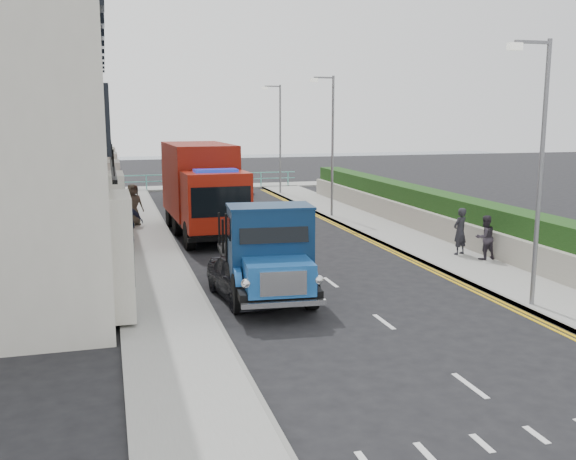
# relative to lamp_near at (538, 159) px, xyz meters

# --- Properties ---
(ground) EXTENTS (120.00, 120.00, 0.00)m
(ground) POSITION_rel_lamp_near_xyz_m (-4.18, 2.00, -4.00)
(ground) COLOR black
(ground) RESTS_ON ground
(pavement_west) EXTENTS (2.40, 38.00, 0.12)m
(pavement_west) POSITION_rel_lamp_near_xyz_m (-9.38, 11.00, -3.94)
(pavement_west) COLOR gray
(pavement_west) RESTS_ON ground
(pavement_east) EXTENTS (2.60, 38.00, 0.12)m
(pavement_east) POSITION_rel_lamp_near_xyz_m (1.12, 11.00, -3.94)
(pavement_east) COLOR gray
(pavement_east) RESTS_ON ground
(promenade) EXTENTS (30.00, 2.50, 0.12)m
(promenade) POSITION_rel_lamp_near_xyz_m (-4.18, 31.00, -3.94)
(promenade) COLOR gray
(promenade) RESTS_ON ground
(sea_plane) EXTENTS (120.00, 120.00, 0.00)m
(sea_plane) POSITION_rel_lamp_near_xyz_m (-4.18, 62.00, -4.00)
(sea_plane) COLOR slate
(sea_plane) RESTS_ON ground
(terrace_west) EXTENTS (6.31, 30.20, 14.25)m
(terrace_west) POSITION_rel_lamp_near_xyz_m (-13.65, 15.00, 3.17)
(terrace_west) COLOR beige
(terrace_west) RESTS_ON ground
(garden_east) EXTENTS (1.45, 28.00, 1.75)m
(garden_east) POSITION_rel_lamp_near_xyz_m (3.03, 11.00, -3.10)
(garden_east) COLOR #B2AD9E
(garden_east) RESTS_ON ground
(seafront_railing) EXTENTS (13.00, 0.08, 1.11)m
(seafront_railing) POSITION_rel_lamp_near_xyz_m (-4.18, 30.20, -3.42)
(seafront_railing) COLOR #59B2A5
(seafront_railing) RESTS_ON ground
(lamp_near) EXTENTS (1.23, 0.18, 7.00)m
(lamp_near) POSITION_rel_lamp_near_xyz_m (0.00, 0.00, 0.00)
(lamp_near) COLOR slate
(lamp_near) RESTS_ON ground
(lamp_mid) EXTENTS (1.23, 0.18, 7.00)m
(lamp_mid) POSITION_rel_lamp_near_xyz_m (0.00, 16.00, 0.00)
(lamp_mid) COLOR slate
(lamp_mid) RESTS_ON ground
(lamp_far) EXTENTS (1.23, 0.18, 7.00)m
(lamp_far) POSITION_rel_lamp_near_xyz_m (0.00, 26.00, 0.00)
(lamp_far) COLOR slate
(lamp_far) RESTS_ON ground
(bedford_lorry) EXTENTS (2.70, 5.83, 2.68)m
(bedford_lorry) POSITION_rel_lamp_near_xyz_m (-6.50, 2.57, -2.76)
(bedford_lorry) COLOR black
(bedford_lorry) RESTS_ON ground
(red_lorry) EXTENTS (2.77, 7.51, 3.89)m
(red_lorry) POSITION_rel_lamp_near_xyz_m (-6.81, 13.07, -1.93)
(red_lorry) COLOR black
(red_lorry) RESTS_ON ground
(parked_car_front) EXTENTS (1.80, 3.72, 1.22)m
(parked_car_front) POSITION_rel_lamp_near_xyz_m (-7.14, 3.00, -3.39)
(parked_car_front) COLOR black
(parked_car_front) RESTS_ON ground
(parked_car_mid) EXTENTS (1.86, 4.31, 1.38)m
(parked_car_mid) POSITION_rel_lamp_near_xyz_m (-6.78, 12.71, -3.31)
(parked_car_mid) COLOR #627FD2
(parked_car_mid) RESTS_ON ground
(parked_car_rear) EXTENTS (2.23, 5.04, 1.44)m
(parked_car_rear) POSITION_rel_lamp_near_xyz_m (-6.78, 15.23, -3.28)
(parked_car_rear) COLOR #9FA0A3
(parked_car_rear) RESTS_ON ground
(seafront_car_left) EXTENTS (2.79, 5.37, 1.45)m
(seafront_car_left) POSITION_rel_lamp_near_xyz_m (-5.83, 23.82, -3.27)
(seafront_car_left) COLOR black
(seafront_car_left) RESTS_ON ground
(seafront_car_right) EXTENTS (2.66, 4.05, 1.28)m
(seafront_car_right) POSITION_rel_lamp_near_xyz_m (-2.64, 25.84, -3.36)
(seafront_car_right) COLOR silver
(seafront_car_right) RESTS_ON ground
(pedestrian_east_near) EXTENTS (0.73, 0.62, 1.71)m
(pedestrian_east_near) POSITION_rel_lamp_near_xyz_m (1.49, 6.06, -3.02)
(pedestrian_east_near) COLOR black
(pedestrian_east_near) RESTS_ON pavement_east
(pedestrian_east_far) EXTENTS (0.82, 0.67, 1.56)m
(pedestrian_east_far) POSITION_rel_lamp_near_xyz_m (1.92, 5.12, -3.10)
(pedestrian_east_far) COLOR #2E2831
(pedestrian_east_far) RESTS_ON pavement_east
(pedestrian_west_near) EXTENTS (1.23, 0.74, 1.95)m
(pedestrian_west_near) POSITION_rel_lamp_near_xyz_m (-10.03, 10.35, -2.90)
(pedestrian_west_near) COLOR #1C1E32
(pedestrian_west_near) RESTS_ON pavement_west
(pedestrian_west_far) EXTENTS (1.09, 0.92, 1.90)m
(pedestrian_west_far) POSITION_rel_lamp_near_xyz_m (-9.62, 15.78, -2.93)
(pedestrian_west_far) COLOR #3E372D
(pedestrian_west_far) RESTS_ON pavement_west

